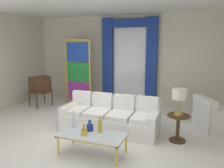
{
  "coord_description": "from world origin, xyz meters",
  "views": [
    {
      "loc": [
        2.18,
        -4.57,
        2.18
      ],
      "look_at": [
        0.06,
        0.9,
        1.05
      ],
      "focal_mm": 36.96,
      "sensor_mm": 36.0,
      "label": 1
    }
  ],
  "objects_px": {
    "coffee_table": "(92,136)",
    "table_lamp_brass": "(180,95)",
    "stained_glass_divider": "(78,73)",
    "peacock_figurine": "(85,102)",
    "armchair_white": "(213,117)",
    "bottle_blue_decanter": "(90,127)",
    "round_side_table": "(178,126)",
    "bottle_ruby_flask": "(100,126)",
    "bottle_amber_squat": "(74,120)",
    "couch_white_long": "(111,117)",
    "vintage_tv": "(40,85)",
    "bottle_crystal_tall": "(84,131)"
  },
  "relations": [
    {
      "from": "bottle_crystal_tall",
      "to": "bottle_amber_squat",
      "type": "height_order",
      "value": "bottle_amber_squat"
    },
    {
      "from": "couch_white_long",
      "to": "coffee_table",
      "type": "relative_size",
      "value": 1.86
    },
    {
      "from": "bottle_amber_squat",
      "to": "vintage_tv",
      "type": "bearing_deg",
      "value": 139.53
    },
    {
      "from": "round_side_table",
      "to": "table_lamp_brass",
      "type": "height_order",
      "value": "table_lamp_brass"
    },
    {
      "from": "bottle_amber_squat",
      "to": "bottle_ruby_flask",
      "type": "bearing_deg",
      "value": -6.2
    },
    {
      "from": "armchair_white",
      "to": "peacock_figurine",
      "type": "bearing_deg",
      "value": 174.37
    },
    {
      "from": "coffee_table",
      "to": "peacock_figurine",
      "type": "relative_size",
      "value": 2.11
    },
    {
      "from": "bottle_blue_decanter",
      "to": "stained_glass_divider",
      "type": "bearing_deg",
      "value": 122.79
    },
    {
      "from": "coffee_table",
      "to": "vintage_tv",
      "type": "xyz_separation_m",
      "value": [
        -3.04,
        2.34,
        0.35
      ]
    },
    {
      "from": "couch_white_long",
      "to": "stained_glass_divider",
      "type": "xyz_separation_m",
      "value": [
        -1.9,
        1.78,
        0.75
      ]
    },
    {
      "from": "bottle_crystal_tall",
      "to": "stained_glass_divider",
      "type": "bearing_deg",
      "value": 120.79
    },
    {
      "from": "bottle_blue_decanter",
      "to": "armchair_white",
      "type": "distance_m",
      "value": 3.18
    },
    {
      "from": "peacock_figurine",
      "to": "bottle_blue_decanter",
      "type": "bearing_deg",
      "value": -60.24
    },
    {
      "from": "coffee_table",
      "to": "table_lamp_brass",
      "type": "height_order",
      "value": "table_lamp_brass"
    },
    {
      "from": "coffee_table",
      "to": "round_side_table",
      "type": "relative_size",
      "value": 2.13
    },
    {
      "from": "bottle_crystal_tall",
      "to": "armchair_white",
      "type": "relative_size",
      "value": 0.19
    },
    {
      "from": "stained_glass_divider",
      "to": "round_side_table",
      "type": "relative_size",
      "value": 3.7
    },
    {
      "from": "bottle_ruby_flask",
      "to": "table_lamp_brass",
      "type": "xyz_separation_m",
      "value": [
        1.37,
        1.07,
        0.48
      ]
    },
    {
      "from": "vintage_tv",
      "to": "armchair_white",
      "type": "relative_size",
      "value": 1.21
    },
    {
      "from": "couch_white_long",
      "to": "vintage_tv",
      "type": "distance_m",
      "value": 3.11
    },
    {
      "from": "bottle_blue_decanter",
      "to": "bottle_crystal_tall",
      "type": "relative_size",
      "value": 1.04
    },
    {
      "from": "peacock_figurine",
      "to": "round_side_table",
      "type": "relative_size",
      "value": 1.01
    },
    {
      "from": "vintage_tv",
      "to": "table_lamp_brass",
      "type": "bearing_deg",
      "value": -14.29
    },
    {
      "from": "bottle_ruby_flask",
      "to": "peacock_figurine",
      "type": "xyz_separation_m",
      "value": [
        -1.67,
        2.54,
        -0.33
      ]
    },
    {
      "from": "bottle_crystal_tall",
      "to": "bottle_ruby_flask",
      "type": "bearing_deg",
      "value": 44.54
    },
    {
      "from": "armchair_white",
      "to": "table_lamp_brass",
      "type": "bearing_deg",
      "value": -124.1
    },
    {
      "from": "stained_glass_divider",
      "to": "peacock_figurine",
      "type": "height_order",
      "value": "stained_glass_divider"
    },
    {
      "from": "coffee_table",
      "to": "peacock_figurine",
      "type": "bearing_deg",
      "value": 120.44
    },
    {
      "from": "coffee_table",
      "to": "bottle_blue_decanter",
      "type": "xyz_separation_m",
      "value": [
        -0.12,
        0.14,
        0.11
      ]
    },
    {
      "from": "vintage_tv",
      "to": "round_side_table",
      "type": "bearing_deg",
      "value": -14.29
    },
    {
      "from": "bottle_ruby_flask",
      "to": "bottle_amber_squat",
      "type": "bearing_deg",
      "value": 173.8
    },
    {
      "from": "peacock_figurine",
      "to": "round_side_table",
      "type": "height_order",
      "value": "round_side_table"
    },
    {
      "from": "bottle_ruby_flask",
      "to": "table_lamp_brass",
      "type": "distance_m",
      "value": 1.8
    },
    {
      "from": "couch_white_long",
      "to": "bottle_blue_decanter",
      "type": "distance_m",
      "value": 1.19
    },
    {
      "from": "vintage_tv",
      "to": "stained_glass_divider",
      "type": "distance_m",
      "value": 1.3
    },
    {
      "from": "round_side_table",
      "to": "couch_white_long",
      "type": "bearing_deg",
      "value": 175.68
    },
    {
      "from": "couch_white_long",
      "to": "peacock_figurine",
      "type": "distance_m",
      "value": 1.97
    },
    {
      "from": "couch_white_long",
      "to": "bottle_ruby_flask",
      "type": "height_order",
      "value": "couch_white_long"
    },
    {
      "from": "bottle_blue_decanter",
      "to": "table_lamp_brass",
      "type": "xyz_separation_m",
      "value": [
        1.6,
        1.05,
        0.54
      ]
    },
    {
      "from": "coffee_table",
      "to": "vintage_tv",
      "type": "distance_m",
      "value": 3.85
    },
    {
      "from": "couch_white_long",
      "to": "round_side_table",
      "type": "relative_size",
      "value": 3.96
    },
    {
      "from": "peacock_figurine",
      "to": "couch_white_long",
      "type": "bearing_deg",
      "value": -43.23
    },
    {
      "from": "peacock_figurine",
      "to": "armchair_white",
      "type": "bearing_deg",
      "value": -5.63
    },
    {
      "from": "couch_white_long",
      "to": "round_side_table",
      "type": "height_order",
      "value": "couch_white_long"
    },
    {
      "from": "armchair_white",
      "to": "bottle_crystal_tall",
      "type": "bearing_deg",
      "value": -134.35
    },
    {
      "from": "bottle_blue_decanter",
      "to": "round_side_table",
      "type": "xyz_separation_m",
      "value": [
        1.6,
        1.05,
        -0.13
      ]
    },
    {
      "from": "bottle_ruby_flask",
      "to": "round_side_table",
      "type": "height_order",
      "value": "bottle_ruby_flask"
    },
    {
      "from": "stained_glass_divider",
      "to": "round_side_table",
      "type": "bearing_deg",
      "value": -28.53
    },
    {
      "from": "vintage_tv",
      "to": "table_lamp_brass",
      "type": "xyz_separation_m",
      "value": [
        4.51,
        -1.15,
        0.3
      ]
    },
    {
      "from": "peacock_figurine",
      "to": "table_lamp_brass",
      "type": "xyz_separation_m",
      "value": [
        3.04,
        -1.47,
        0.81
      ]
    }
  ]
}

